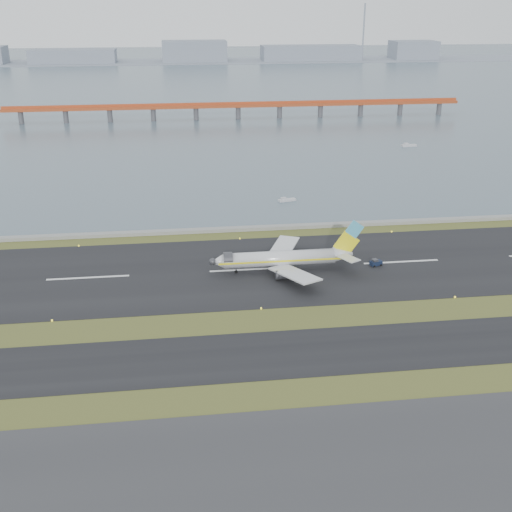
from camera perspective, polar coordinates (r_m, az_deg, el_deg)
The scene contains 11 objects.
ground at distance 135.80m, azimuth 0.89°, elevation -6.17°, with size 1000.00×1000.00×0.00m, color #344619.
taxiway_strip at distance 125.43m, azimuth 1.69°, elevation -8.70°, with size 1000.00×18.00×0.10m, color black.
runway_strip at distance 162.64m, azimuth -0.62°, elevation -1.22°, with size 1000.00×45.00×0.10m, color black.
seawall at distance 190.29m, azimuth -1.69°, elevation 2.42°, with size 1000.00×2.50×1.00m, color gray.
bay_water at distance 582.37m, azimuth -5.83°, elevation 15.46°, with size 1400.00×800.00×1.30m, color #41505D.
red_pier at distance 374.79m, azimuth -1.60°, elevation 13.17°, with size 260.00×5.00×10.20m.
far_shoreline at distance 741.50m, azimuth -5.20°, elevation 17.31°, with size 1400.00×80.00×60.50m.
airliner at distance 160.83m, azimuth 2.64°, elevation -0.20°, with size 38.52×32.89×12.80m.
pushback_tug at distance 167.49m, azimuth 10.60°, elevation -0.58°, with size 3.34×2.48×1.91m.
workboat_near at distance 218.83m, azimuth 2.72°, elevation 5.01°, with size 6.26×3.22×1.45m.
workboat_far at distance 311.37m, azimuth 13.40°, elevation 9.55°, with size 7.23×2.84×1.71m.
Camera 1 is at (-17.50, -118.60, 63.80)m, focal length 45.00 mm.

